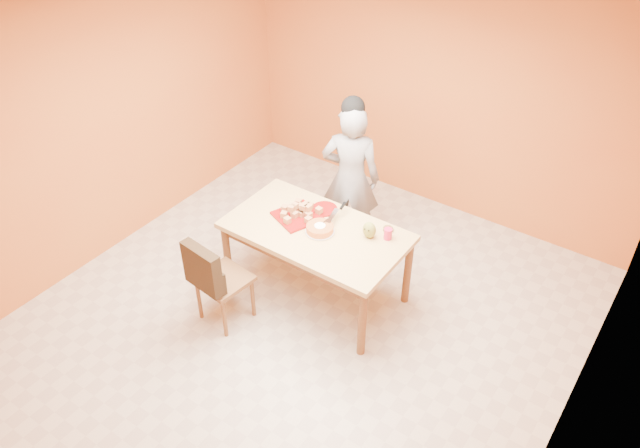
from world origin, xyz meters
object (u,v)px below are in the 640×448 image
Objects in this scene: sponge_cake at (320,228)px; egg_ornament at (369,230)px; red_dinner_plate at (324,209)px; magenta_glass at (388,234)px; person at (351,178)px; pastry_platter at (297,216)px; checker_tin at (388,229)px; dining_table at (316,238)px; dining_chair at (222,279)px.

sponge_cake is 0.43m from egg_ornament.
magenta_glass is at bearing -3.35° from red_dinner_plate.
person is 0.89m from egg_ornament.
pastry_platter is at bearing 167.88° from sponge_cake.
pastry_platter is 0.70m from egg_ornament.
egg_ornament is at bearing -152.59° from magenta_glass.
egg_ornament is at bearing 110.07° from person.
red_dinner_plate is 0.64m from checker_tin.
sponge_cake is at bearing -137.88° from egg_ornament.
dining_table is 0.65m from magenta_glass.
checker_tin is (0.77, 0.30, 0.00)m from pastry_platter.
egg_ornament reaches higher than magenta_glass.
dining_chair is at bearing -109.98° from red_dinner_plate.
checker_tin is at bearing 33.59° from dining_table.
sponge_cake is (0.29, -0.06, 0.03)m from pastry_platter.
dining_chair is 1.35m from egg_ornament.
pastry_platter is (-0.07, -0.78, -0.02)m from person.
dining_chair is 0.88m from pastry_platter.
person reaches higher than red_dinner_plate.
dining_chair and egg_ornament have the same top height.
dining_chair is at bearing -137.20° from magenta_glass.
sponge_cake reaches higher than dining_table.
sponge_cake is at bearing 60.29° from dining_chair.
egg_ornament is 0.16m from magenta_glass.
person is at bearing 104.70° from sponge_cake.
magenta_glass is (0.14, 0.07, -0.03)m from egg_ornament.
sponge_cake is 2.67× the size of checker_tin.
red_dinner_plate is (0.37, 1.03, 0.29)m from dining_chair.
dining_table is 10.46× the size of egg_ornament.
dining_table is 4.36× the size of pastry_platter.
dining_table is 15.66× the size of magenta_glass.
egg_ornament is at bearing -116.96° from checker_tin.
red_dinner_plate is 0.56m from egg_ornament.
sponge_cake is 2.34× the size of magenta_glass.
person reaches higher than checker_tin.
dining_table is 1.75× the size of dining_chair.
pastry_platter is 2.40× the size of egg_ornament.
egg_ornament is at bearing 21.81° from dining_table.
person is 0.85m from checker_tin.
magenta_glass is (0.69, -0.04, 0.04)m from red_dinner_plate.
dining_chair is at bearing -106.85° from pastry_platter.
egg_ornament is at bearing 25.41° from sponge_cake.
pastry_platter is 1.55× the size of red_dinner_plate.
dining_table is 0.14m from sponge_cake.
sponge_cake is at bearing -62.14° from red_dinner_plate.
person reaches higher than pastry_platter.
magenta_glass is (0.53, 0.26, 0.01)m from sponge_cake.
sponge_cake is at bearing 81.75° from person.
red_dinner_plate is at bearing 117.86° from sponge_cake.
red_dinner_plate is 2.32× the size of magenta_glass.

